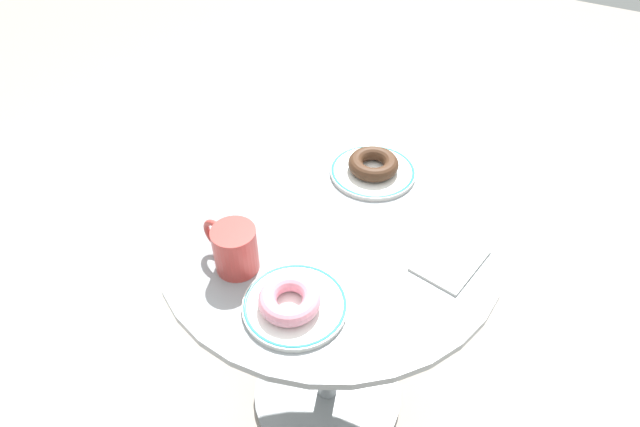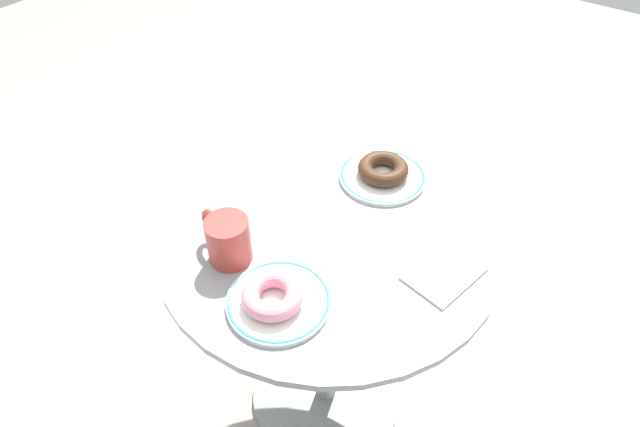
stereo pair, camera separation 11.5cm
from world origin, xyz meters
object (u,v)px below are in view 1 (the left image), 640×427
(plate_right, at_px, (374,172))
(paper_napkin, at_px, (450,260))
(donut_pink_frosted, at_px, (290,300))
(coffee_mug, at_px, (234,248))
(donut_chocolate, at_px, (374,164))
(plate_left, at_px, (295,305))
(cafe_table, at_px, (329,301))

(plate_right, bearing_deg, paper_napkin, -125.60)
(donut_pink_frosted, relative_size, coffee_mug, 0.88)
(plate_right, bearing_deg, donut_chocolate, 0.00)
(plate_right, height_order, coffee_mug, coffee_mug)
(paper_napkin, bearing_deg, plate_left, 139.30)
(plate_right, height_order, donut_chocolate, donut_chocolate)
(donut_chocolate, height_order, coffee_mug, coffee_mug)
(cafe_table, relative_size, paper_napkin, 4.99)
(cafe_table, distance_m, donut_pink_frosted, 0.36)
(cafe_table, bearing_deg, plate_right, -0.72)
(donut_pink_frosted, relative_size, donut_chocolate, 0.97)
(paper_napkin, bearing_deg, plate_right, 54.40)
(plate_left, distance_m, donut_chocolate, 0.43)
(plate_left, bearing_deg, donut_chocolate, 5.05)
(plate_right, distance_m, paper_napkin, 0.31)
(plate_right, height_order, donut_pink_frosted, donut_pink_frosted)
(plate_right, bearing_deg, cafe_table, 179.28)
(paper_napkin, bearing_deg, cafe_table, 97.66)
(coffee_mug, bearing_deg, donut_chocolate, -16.45)
(cafe_table, xyz_separation_m, plate_right, (0.21, -0.00, 0.26))
(cafe_table, height_order, donut_chocolate, donut_chocolate)
(donut_chocolate, bearing_deg, plate_left, -174.95)
(plate_left, xyz_separation_m, paper_napkin, (0.25, -0.21, -0.00))
(plate_left, height_order, donut_chocolate, donut_chocolate)
(coffee_mug, bearing_deg, donut_pink_frosted, -105.33)
(plate_left, bearing_deg, donut_pink_frosted, 149.80)
(cafe_table, bearing_deg, plate_left, -169.27)
(plate_left, bearing_deg, plate_right, 5.05)
(plate_left, distance_m, coffee_mug, 0.16)
(cafe_table, height_order, paper_napkin, paper_napkin)
(paper_napkin, bearing_deg, donut_pink_frosted, 139.63)
(donut_chocolate, relative_size, paper_napkin, 0.81)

